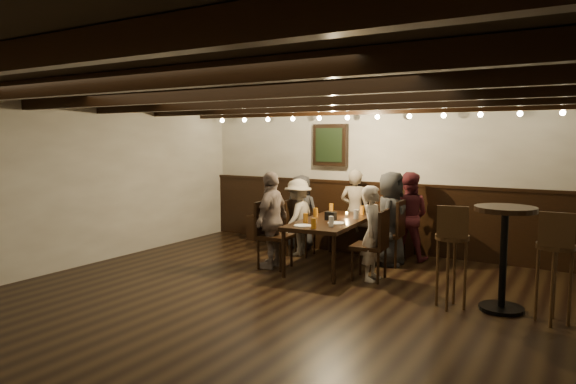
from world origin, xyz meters
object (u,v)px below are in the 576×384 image
Objects in this scene: chair_right_far at (370,258)px; bar_stool_left at (451,270)px; person_bench_left at (301,212)px; person_left_far at (272,220)px; high_top_table at (504,243)px; person_right_far at (373,233)px; chair_left_near at (300,238)px; bar_stool_right at (554,282)px; chair_left_far at (274,248)px; person_right_near at (391,219)px; person_bench_right at (408,216)px; person_bench_centre at (355,211)px; chair_right_near at (388,245)px; dining_table at (332,223)px; person_left_near at (298,217)px.

chair_right_far is 1.35m from bar_stool_left.
person_left_far is at bearing 96.34° from person_bench_left.
person_right_far is at bearing 166.05° from high_top_table.
chair_left_near is 0.64× the size of person_left_far.
bar_stool_right is at bearing 150.54° from person_bench_left.
chair_left_far is 1.77m from person_right_near.
high_top_table is at bearing 64.58° from chair_left_near.
high_top_table is at bearing 79.72° from person_left_far.
chair_left_far is at bearing 39.80° from person_bench_right.
person_right_near is at bearing 143.28° from bar_stool_right.
person_bench_centre is (0.66, 0.66, 0.41)m from chair_left_near.
chair_left_near is 0.60m from person_bench_left.
dining_table is at bearing 122.00° from chair_right_near.
dining_table is 0.87m from person_right_far.
chair_left_far reaches higher than chair_right_near.
bar_stool_left is (1.28, -1.51, 0.14)m from chair_right_near.
person_right_far reaches higher than chair_left_far.
person_bench_left is at bearing -158.06° from chair_left_near.
chair_right_far is 1.53m from person_left_far.
chair_right_far is at bearing -32.02° from dining_table.
bar_stool_right is at bearing 64.95° from chair_left_near.
person_bench_centre is at bearing 143.23° from bar_stool_right.
dining_table is 2.04× the size of chair_right_far.
person_left_near reaches higher than bar_stool_right.
person_bench_centre is 1.18× the size of bar_stool_right.
chair_left_near is 0.77× the size of bar_stool_right.
chair_right_far is (0.76, -0.38, -0.35)m from dining_table.
person_right_near is 1.21× the size of high_top_table.
person_bench_left reaches higher than chair_left_far.
person_right_far is at bearing -178.11° from chair_right_near.
high_top_table is at bearing 64.81° from person_left_near.
person_right_far is 1.72m from high_top_table.
person_bench_centre reaches higher than bar_stool_right.
bar_stool_left is 1.00m from bar_stool_right.
chair_right_far is at bearing 161.92° from bar_stool_right.
chair_left_far is 1.71m from person_bench_centre.
bar_stool_left is at bearing -122.67° from chair_right_far.
chair_right_far is 1.75m from person_left_near.
person_bench_centre is 3.14m from high_top_table.
bar_stool_left reaches higher than chair_left_near.
person_bench_left is 1.36m from person_left_far.
chair_right_far is 1.80m from high_top_table.
chair_left_near is 0.90m from chair_left_far.
chair_left_near is 0.71× the size of person_bench_left.
person_left_far is (-0.61, -1.56, 0.02)m from person_bench_centre.
chair_left_far is 1.00× the size of chair_right_near.
dining_table is at bearing 120.96° from person_right_near.
chair_right_near reaches higher than chair_left_near.
person_right_far reaches higher than bar_stool_right.
high_top_table is (1.64, -1.77, 0.07)m from person_bench_right.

